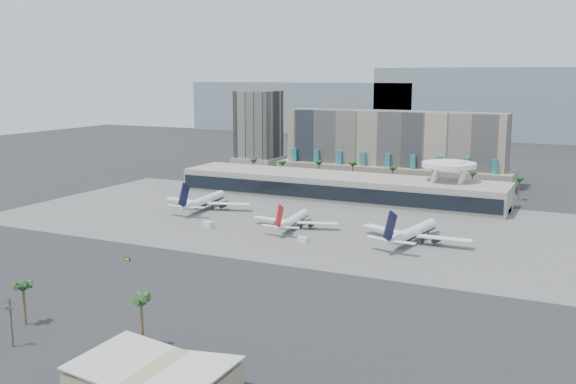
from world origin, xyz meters
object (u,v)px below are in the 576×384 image
at_px(utility_pole, 11,318).
at_px(service_vehicle_a, 209,224).
at_px(airliner_centre, 294,220).
at_px(taxiway_sign, 127,259).
at_px(airliner_right, 413,232).
at_px(airliner_left, 205,201).
at_px(service_vehicle_b, 303,239).

bearing_deg(utility_pole, service_vehicle_a, 100.96).
height_order(airliner_centre, taxiway_sign, airliner_centre).
distance_m(airliner_right, service_vehicle_a, 84.83).
relative_size(utility_pole, airliner_centre, 0.31).
relative_size(airliner_centre, service_vehicle_a, 7.58).
xyz_separation_m(airliner_left, airliner_right, (105.39, -17.99, -0.01)).
distance_m(utility_pole, service_vehicle_a, 124.32).
xyz_separation_m(utility_pole, airliner_left, (-45.17, 152.50, -3.10)).
relative_size(airliner_centre, taxiway_sign, 16.25).
xyz_separation_m(service_vehicle_b, taxiway_sign, (-44.45, -48.92, -0.47)).
height_order(utility_pole, airliner_right, airliner_right).
distance_m(airliner_left, airliner_right, 106.92).
relative_size(airliner_right, service_vehicle_b, 11.73).
bearing_deg(airliner_left, service_vehicle_a, -59.94).
bearing_deg(utility_pole, airliner_centre, 86.18).
xyz_separation_m(airliner_centre, taxiway_sign, (-31.43, -68.11, -2.85)).
height_order(airliner_centre, airliner_right, airliner_right).
bearing_deg(airliner_right, utility_pole, -103.61).
height_order(airliner_left, airliner_centre, airliner_left).
bearing_deg(airliner_left, airliner_centre, -21.79).
height_order(service_vehicle_a, taxiway_sign, service_vehicle_a).
bearing_deg(airliner_centre, taxiway_sign, -119.73).
relative_size(service_vehicle_a, service_vehicle_b, 1.31).
bearing_deg(service_vehicle_a, airliner_centre, 42.73).
bearing_deg(taxiway_sign, utility_pole, -80.08).
height_order(utility_pole, taxiway_sign, utility_pole).
relative_size(airliner_left, airliner_right, 1.01).
bearing_deg(service_vehicle_b, taxiway_sign, -133.08).
bearing_deg(taxiway_sign, service_vehicle_a, 83.15).
xyz_separation_m(utility_pole, service_vehicle_b, (22.13, 117.04, -6.13)).
relative_size(utility_pole, service_vehicle_b, 3.06).
bearing_deg(service_vehicle_a, service_vehicle_b, 13.02).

